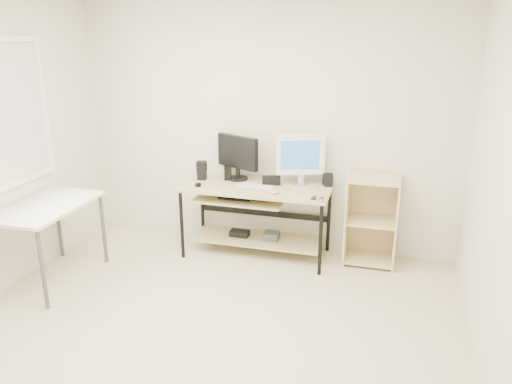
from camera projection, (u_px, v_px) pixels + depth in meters
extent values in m
cube|color=beige|center=(197.00, 345.00, 3.76)|extent=(4.00, 4.00, 0.01)
cube|color=beige|center=(265.00, 126.00, 5.17)|extent=(4.00, 0.01, 2.60)
cube|color=white|center=(4.00, 115.00, 4.32)|extent=(0.01, 1.00, 1.20)
cube|color=tan|center=(256.00, 187.00, 5.04)|extent=(1.50, 0.65, 0.03)
cube|color=tan|center=(241.00, 198.00, 5.07)|extent=(0.90, 0.49, 0.02)
cube|color=tan|center=(258.00, 239.00, 5.27)|extent=(1.35, 0.46, 0.02)
cube|color=black|center=(236.00, 197.00, 5.07)|extent=(0.33, 0.22, 0.01)
cylinder|color=black|center=(258.00, 200.00, 4.96)|extent=(0.14, 0.01, 0.01)
cube|color=#434345|center=(271.00, 236.00, 5.21)|extent=(0.15, 0.15, 0.08)
cube|color=black|center=(240.00, 233.00, 5.30)|extent=(0.20, 0.12, 0.06)
cylinder|color=black|center=(182.00, 225.00, 5.08)|extent=(0.04, 0.04, 0.72)
cylinder|color=black|center=(202.00, 207.00, 5.60)|extent=(0.04, 0.04, 0.72)
cylinder|color=black|center=(320.00, 240.00, 4.71)|extent=(0.04, 0.04, 0.72)
cylinder|color=black|center=(329.00, 219.00, 5.23)|extent=(0.04, 0.04, 0.72)
cube|color=silver|center=(46.00, 206.00, 4.50)|extent=(0.60, 1.00, 0.03)
cylinder|color=#434345|center=(59.00, 224.00, 5.11)|extent=(0.04, 0.04, 0.72)
cylinder|color=#434345|center=(42.00, 270.00, 4.13)|extent=(0.04, 0.04, 0.72)
cylinder|color=#434345|center=(103.00, 229.00, 4.97)|extent=(0.04, 0.04, 0.72)
cube|color=#DBC488|center=(347.00, 218.00, 5.01)|extent=(0.02, 0.40, 0.90)
cube|color=#DBC488|center=(396.00, 223.00, 4.88)|extent=(0.02, 0.40, 0.90)
cube|color=#DBC488|center=(372.00, 214.00, 5.12)|extent=(0.50, 0.02, 0.90)
cube|color=#DBC488|center=(368.00, 258.00, 5.07)|extent=(0.46, 0.38, 0.02)
cube|color=#DBC488|center=(371.00, 221.00, 4.95)|extent=(0.46, 0.38, 0.02)
cube|color=#DBC488|center=(374.00, 179.00, 4.81)|extent=(0.46, 0.38, 0.02)
cylinder|color=black|center=(238.00, 178.00, 5.25)|extent=(0.21, 0.21, 0.02)
cylinder|color=black|center=(238.00, 173.00, 5.23)|extent=(0.05, 0.05, 0.11)
cube|color=black|center=(238.00, 152.00, 5.16)|extent=(0.49, 0.26, 0.34)
cube|color=black|center=(237.00, 153.00, 5.13)|extent=(0.40, 0.18, 0.27)
cube|color=silver|center=(300.00, 184.00, 5.07)|extent=(0.18, 0.16, 0.01)
cylinder|color=silver|center=(300.00, 179.00, 5.06)|extent=(0.04, 0.04, 0.10)
cube|color=silver|center=(301.00, 154.00, 4.98)|extent=(0.48, 0.20, 0.41)
cube|color=#2A65B7|center=(300.00, 155.00, 4.95)|extent=(0.39, 0.14, 0.33)
cube|color=silver|center=(255.00, 186.00, 5.01)|extent=(0.38, 0.12, 0.01)
ellipsoid|color=#B7B7BC|center=(275.00, 192.00, 4.80)|extent=(0.10, 0.12, 0.04)
cube|color=black|center=(271.00, 180.00, 5.06)|extent=(0.20, 0.14, 0.09)
cube|color=black|center=(202.00, 176.00, 5.25)|extent=(0.10, 0.10, 0.08)
cube|color=black|center=(202.00, 167.00, 5.22)|extent=(0.11, 0.11, 0.12)
cube|color=black|center=(328.00, 180.00, 5.03)|extent=(0.10, 0.10, 0.12)
cube|color=black|center=(228.00, 173.00, 5.21)|extent=(0.09, 0.07, 0.15)
cylinder|color=black|center=(198.00, 185.00, 5.02)|extent=(0.08, 0.08, 0.03)
cube|color=black|center=(315.00, 198.00, 4.67)|extent=(0.08, 0.12, 0.01)
cylinder|color=olive|center=(320.00, 200.00, 4.61)|extent=(0.12, 0.12, 0.01)
cylinder|color=white|center=(320.00, 193.00, 4.59)|extent=(0.09, 0.09, 0.14)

